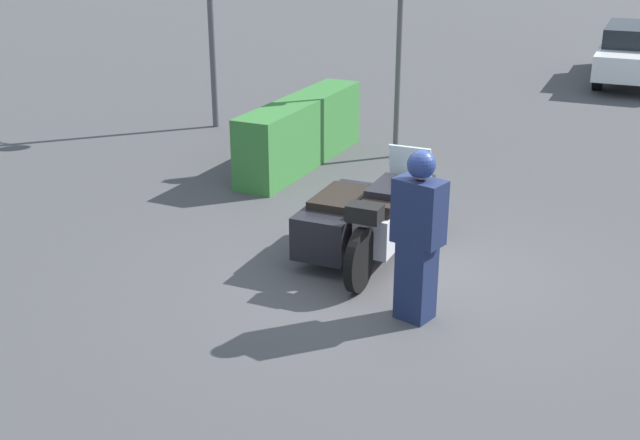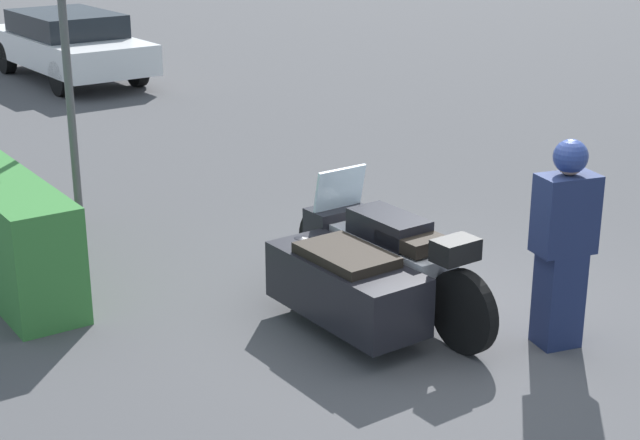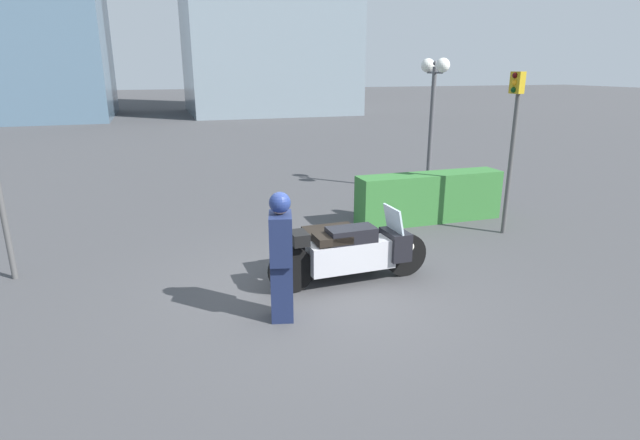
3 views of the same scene
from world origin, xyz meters
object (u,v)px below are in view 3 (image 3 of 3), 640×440
object	(u,v)px
police_motorcycle	(345,248)
hedge_bush_curbside	(429,198)
officer_rider	(281,254)
traffic_light_near	(513,129)
twin_lamp_post	(434,87)

from	to	relation	value
police_motorcycle	hedge_bush_curbside	distance (m)	3.63
officer_rider	hedge_bush_curbside	world-z (taller)	officer_rider
traffic_light_near	officer_rider	bearing A→B (deg)	17.60
officer_rider	traffic_light_near	xyz separation A→B (m)	(5.14, 2.12, 1.18)
police_motorcycle	hedge_bush_curbside	world-z (taller)	police_motorcycle
officer_rider	hedge_bush_curbside	xyz separation A→B (m)	(4.14, 3.34, -0.39)
officer_rider	hedge_bush_curbside	distance (m)	5.33
twin_lamp_post	officer_rider	bearing A→B (deg)	-133.55
police_motorcycle	hedge_bush_curbside	bearing A→B (deg)	37.08
officer_rider	twin_lamp_post	bearing A→B (deg)	60.33
police_motorcycle	traffic_light_near	xyz separation A→B (m)	(3.84, 1.05, 1.62)
hedge_bush_curbside	twin_lamp_post	distance (m)	3.65
officer_rider	twin_lamp_post	world-z (taller)	twin_lamp_post
police_motorcycle	traffic_light_near	world-z (taller)	traffic_light_near
police_motorcycle	officer_rider	xyz separation A→B (m)	(-1.30, -1.07, 0.44)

